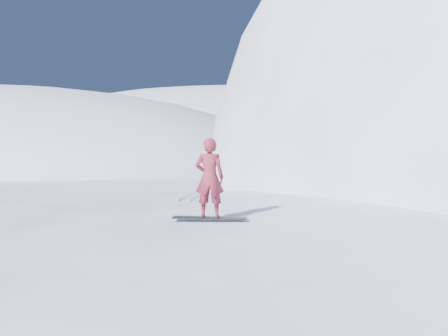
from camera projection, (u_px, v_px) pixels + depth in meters
The scene contains 7 objects.
ground at pixel (194, 318), 11.69m from camera, with size 400.00×400.00×0.00m, color white.
near_ridge at pixel (267, 287), 14.19m from camera, with size 36.00×28.00×4.80m, color white.
far_ridge_c at pixel (215, 158), 128.56m from camera, with size 140.00×90.00×36.00m, color white.
wind_bumps at pixel (205, 291), 13.87m from camera, with size 16.00×14.40×1.00m.
snowboard at pixel (210, 218), 11.33m from camera, with size 1.70×0.32×0.03m, color black.
snowboarder at pixel (210, 178), 11.28m from camera, with size 0.66×0.43×1.80m, color maroon.
board_tracks at pixel (203, 190), 17.79m from camera, with size 1.40×5.93×0.04m.
Camera 1 is at (4.44, -10.62, 4.14)m, focal length 40.00 mm.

